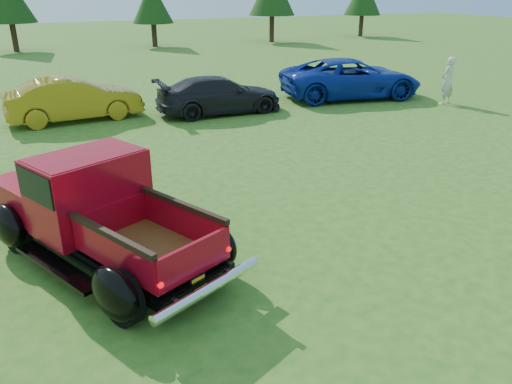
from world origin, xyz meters
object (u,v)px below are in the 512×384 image
pickup_truck (92,208)px  spectator (448,81)px  tree_mid_right (152,2)px  show_car_blue (351,78)px  show_car_yellow (74,99)px  show_car_grey (219,95)px

pickup_truck → spectator: size_ratio=2.87×
tree_mid_right → pickup_truck: (-8.19, -28.93, -2.17)m
tree_mid_right → show_car_blue: (2.50, -20.46, -2.23)m
spectator → show_car_blue: bearing=-57.6°
show_car_blue → show_car_yellow: bearing=96.0°
show_car_grey → spectator: size_ratio=2.52×
pickup_truck → tree_mid_right: bearing=49.8°
tree_mid_right → show_car_blue: size_ratio=0.83×
show_car_grey → spectator: (8.00, -2.10, 0.23)m
pickup_truck → show_car_grey: pickup_truck is taller
pickup_truck → show_car_grey: (5.23, 8.22, -0.19)m
pickup_truck → show_car_yellow: pickup_truck is taller
tree_mid_right → pickup_truck: 30.14m
show_car_yellow → tree_mid_right: bearing=-25.6°
spectator → show_car_yellow: bearing=-28.6°
tree_mid_right → pickup_truck: tree_mid_right is taller
tree_mid_right → show_car_blue: tree_mid_right is taller
tree_mid_right → show_car_grey: (-2.96, -20.71, -2.36)m
show_car_grey → show_car_blue: bearing=-86.6°
pickup_truck → show_car_blue: size_ratio=0.90×
tree_mid_right → show_car_yellow: (-7.50, -19.72, -2.29)m
show_car_grey → show_car_blue: show_car_blue is taller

